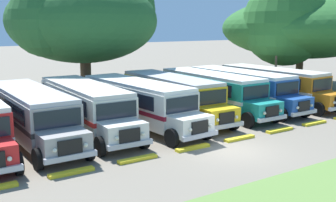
# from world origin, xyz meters

# --- Properties ---
(ground_plane) EXTENTS (220.00, 220.00, 0.00)m
(ground_plane) POSITION_xyz_m (0.00, 0.00, 0.00)
(ground_plane) COLOR slate
(parked_bus_slot_1) EXTENTS (2.80, 10.85, 2.82)m
(parked_bus_slot_1) POSITION_xyz_m (-8.02, 7.44, 1.58)
(parked_bus_slot_1) COLOR #9E9993
(parked_bus_slot_1) RESTS_ON ground_plane
(parked_bus_slot_2) EXTENTS (2.87, 10.86, 2.82)m
(parked_bus_slot_2) POSITION_xyz_m (-4.78, 7.67, 1.58)
(parked_bus_slot_2) COLOR silver
(parked_bus_slot_2) RESTS_ON ground_plane
(parked_bus_slot_3) EXTENTS (3.38, 10.95, 2.82)m
(parked_bus_slot_3) POSITION_xyz_m (-1.53, 7.10, 1.58)
(parked_bus_slot_3) COLOR silver
(parked_bus_slot_3) RESTS_ON ground_plane
(parked_bus_slot_4) EXTENTS (2.87, 10.86, 2.82)m
(parked_bus_slot_4) POSITION_xyz_m (1.59, 7.95, 1.58)
(parked_bus_slot_4) COLOR yellow
(parked_bus_slot_4) RESTS_ON ground_plane
(parked_bus_slot_5) EXTENTS (2.71, 10.84, 2.82)m
(parked_bus_slot_5) POSITION_xyz_m (5.05, 7.81, 1.58)
(parked_bus_slot_5) COLOR teal
(parked_bus_slot_5) RESTS_ON ground_plane
(parked_bus_slot_6) EXTENTS (2.82, 10.86, 2.82)m
(parked_bus_slot_6) POSITION_xyz_m (7.92, 7.81, 1.58)
(parked_bus_slot_6) COLOR #23519E
(parked_bus_slot_6) RESTS_ON ground_plane
(parked_bus_slot_7) EXTENTS (3.05, 10.89, 2.82)m
(parked_bus_slot_7) POSITION_xyz_m (11.25, 7.59, 1.58)
(parked_bus_slot_7) COLOR orange
(parked_bus_slot_7) RESTS_ON ground_plane
(curb_wheelstop_1) EXTENTS (2.00, 0.36, 0.15)m
(curb_wheelstop_1) POSITION_xyz_m (-8.10, 1.27, 0.07)
(curb_wheelstop_1) COLOR yellow
(curb_wheelstop_1) RESTS_ON ground_plane
(curb_wheelstop_2) EXTENTS (2.00, 0.36, 0.15)m
(curb_wheelstop_2) POSITION_xyz_m (-4.86, 1.27, 0.07)
(curb_wheelstop_2) COLOR yellow
(curb_wheelstop_2) RESTS_ON ground_plane
(curb_wheelstop_3) EXTENTS (2.00, 0.36, 0.15)m
(curb_wheelstop_3) POSITION_xyz_m (-1.62, 1.27, 0.07)
(curb_wheelstop_3) COLOR yellow
(curb_wheelstop_3) RESTS_ON ground_plane
(curb_wheelstop_4) EXTENTS (2.00, 0.36, 0.15)m
(curb_wheelstop_4) POSITION_xyz_m (1.62, 1.27, 0.07)
(curb_wheelstop_4) COLOR yellow
(curb_wheelstop_4) RESTS_ON ground_plane
(curb_wheelstop_5) EXTENTS (2.00, 0.36, 0.15)m
(curb_wheelstop_5) POSITION_xyz_m (4.86, 1.27, 0.07)
(curb_wheelstop_5) COLOR yellow
(curb_wheelstop_5) RESTS_ON ground_plane
(curb_wheelstop_6) EXTENTS (2.00, 0.36, 0.15)m
(curb_wheelstop_6) POSITION_xyz_m (8.10, 1.27, 0.07)
(curb_wheelstop_6) COLOR yellow
(curb_wheelstop_6) RESTS_ON ground_plane
(broad_shade_tree) EXTENTS (13.54, 11.63, 11.14)m
(broad_shade_tree) POSITION_xyz_m (-0.38, 18.13, 6.82)
(broad_shade_tree) COLOR brown
(broad_shade_tree) RESTS_ON ground_plane
(secondary_tree) EXTENTS (15.46, 16.37, 10.32)m
(secondary_tree) POSITION_xyz_m (20.07, 12.95, 6.11)
(secondary_tree) COLOR brown
(secondary_tree) RESTS_ON ground_plane
(utility_pole) EXTENTS (1.80, 0.20, 6.52)m
(utility_pole) POSITION_xyz_m (13.95, 10.00, 3.50)
(utility_pole) COLOR brown
(utility_pole) RESTS_ON ground_plane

